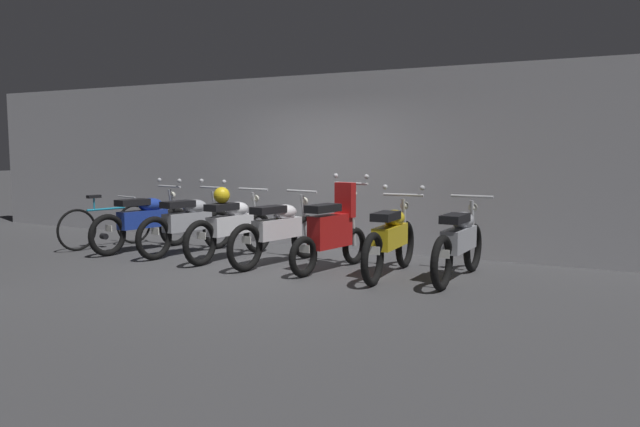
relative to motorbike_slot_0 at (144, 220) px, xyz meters
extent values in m
plane|color=#424244|center=(2.55, -0.59, -0.49)|extent=(80.00, 80.00, 0.00)
cube|color=#ADADB2|center=(2.55, 1.77, 0.93)|extent=(16.00, 0.30, 2.85)
torus|color=black|center=(0.11, 0.61, -0.17)|extent=(0.21, 0.66, 0.65)
torus|color=black|center=(-0.12, -0.67, -0.17)|extent=(0.21, 0.66, 0.65)
cube|color=#1E389E|center=(0.00, -0.03, 0.02)|extent=(0.37, 0.86, 0.28)
ellipsoid|color=#1E389E|center=(0.02, 0.13, 0.24)|extent=(0.34, 0.48, 0.22)
cube|color=black|center=(-0.04, -0.21, 0.30)|extent=(0.33, 0.55, 0.10)
cylinder|color=#B7BABF|center=(0.09, 0.51, 0.52)|extent=(0.56, 0.14, 0.04)
sphere|color=#B7BABF|center=(-0.16, 0.56, 0.62)|extent=(0.07, 0.07, 0.07)
sphere|color=#B7BABF|center=(0.35, 0.46, 0.62)|extent=(0.07, 0.07, 0.07)
cylinder|color=#B7BABF|center=(0.10, 0.56, 0.15)|extent=(0.08, 0.17, 0.65)
sphere|color=silver|center=(0.10, 0.56, 0.37)|extent=(0.12, 0.12, 0.12)
cube|color=white|center=(-0.12, -0.64, -0.07)|extent=(0.16, 0.04, 0.10)
torus|color=black|center=(0.95, 0.69, -0.17)|extent=(0.19, 0.66, 0.65)
torus|color=black|center=(0.74, -0.60, -0.17)|extent=(0.19, 0.66, 0.65)
cube|color=#9EA0A8|center=(0.85, 0.04, 0.02)|extent=(0.35, 0.86, 0.28)
ellipsoid|color=#9EA0A8|center=(0.87, 0.20, 0.24)|extent=(0.33, 0.48, 0.22)
cube|color=black|center=(0.82, -0.14, 0.30)|extent=(0.32, 0.55, 0.10)
cylinder|color=#B7BABF|center=(0.93, 0.58, 0.52)|extent=(0.56, 0.12, 0.04)
sphere|color=#B7BABF|center=(0.68, 0.62, 0.62)|extent=(0.07, 0.07, 0.07)
sphere|color=#B7BABF|center=(1.19, 0.54, 0.62)|extent=(0.07, 0.07, 0.07)
cylinder|color=#B7BABF|center=(0.94, 0.64, 0.15)|extent=(0.08, 0.17, 0.65)
sphere|color=silver|center=(0.94, 0.64, 0.37)|extent=(0.12, 0.12, 0.12)
cube|color=white|center=(0.75, -0.57, -0.07)|extent=(0.16, 0.04, 0.10)
torus|color=black|center=(1.76, 0.64, -0.17)|extent=(0.15, 0.66, 0.65)
torus|color=black|center=(1.64, -0.66, -0.17)|extent=(0.15, 0.66, 0.65)
cube|color=silver|center=(1.70, -0.01, 0.02)|extent=(0.29, 0.85, 0.28)
ellipsoid|color=silver|center=(1.71, 0.15, 0.24)|extent=(0.30, 0.46, 0.22)
cube|color=black|center=(1.68, -0.19, 0.30)|extent=(0.28, 0.54, 0.10)
cylinder|color=#B7BABF|center=(1.75, 0.53, 0.52)|extent=(0.56, 0.08, 0.04)
cylinder|color=#B7BABF|center=(1.75, 0.59, 0.15)|extent=(0.07, 0.16, 0.65)
sphere|color=silver|center=(1.75, 0.59, 0.37)|extent=(0.12, 0.12, 0.12)
cube|color=white|center=(1.64, -0.63, -0.07)|extent=(0.16, 0.03, 0.10)
sphere|color=gold|center=(1.68, -0.19, 0.47)|extent=(0.24, 0.24, 0.24)
torus|color=black|center=(2.67, 0.57, -0.17)|extent=(0.20, 0.66, 0.65)
torus|color=black|center=(2.44, -0.71, -0.17)|extent=(0.20, 0.66, 0.65)
cube|color=silver|center=(2.55, -0.07, 0.02)|extent=(0.36, 0.86, 0.28)
ellipsoid|color=silver|center=(2.58, 0.08, 0.24)|extent=(0.33, 0.48, 0.22)
cube|color=black|center=(2.52, -0.25, 0.30)|extent=(0.33, 0.55, 0.10)
cylinder|color=#B7BABF|center=(2.65, 0.47, 0.52)|extent=(0.56, 0.13, 0.04)
cylinder|color=#B7BABF|center=(2.66, 0.52, 0.15)|extent=(0.08, 0.17, 0.65)
sphere|color=silver|center=(2.66, 0.52, 0.37)|extent=(0.12, 0.12, 0.12)
cube|color=white|center=(2.44, -0.69, -0.07)|extent=(0.16, 0.04, 0.10)
torus|color=black|center=(3.50, 0.46, -0.23)|extent=(0.18, 0.54, 0.53)
torus|color=black|center=(3.30, -0.67, -0.23)|extent=(0.18, 0.54, 0.53)
cube|color=red|center=(3.40, -0.11, 0.04)|extent=(0.34, 0.76, 0.44)
cube|color=red|center=(3.46, 0.23, 0.44)|extent=(0.30, 0.17, 0.48)
cube|color=black|center=(3.37, -0.27, 0.36)|extent=(0.33, 0.55, 0.10)
cylinder|color=#B7BABF|center=(3.49, 0.37, 0.66)|extent=(0.56, 0.13, 0.04)
sphere|color=#B7BABF|center=(3.23, 0.41, 0.76)|extent=(0.07, 0.07, 0.07)
sphere|color=#B7BABF|center=(3.74, 0.32, 0.76)|extent=(0.07, 0.07, 0.07)
cylinder|color=#B7BABF|center=(3.49, 0.41, 0.19)|extent=(0.08, 0.16, 0.85)
sphere|color=silver|center=(3.49, 0.41, 0.51)|extent=(0.12, 0.12, 0.12)
cube|color=white|center=(3.31, -0.65, -0.13)|extent=(0.16, 0.04, 0.10)
torus|color=black|center=(4.22, 0.56, -0.17)|extent=(0.12, 0.65, 0.65)
torus|color=black|center=(4.28, -0.74, -0.17)|extent=(0.12, 0.65, 0.65)
cube|color=gold|center=(4.25, -0.09, 0.02)|extent=(0.26, 0.84, 0.28)
ellipsoid|color=gold|center=(4.25, 0.06, 0.24)|extent=(0.28, 0.45, 0.22)
cube|color=black|center=(4.26, -0.28, 0.30)|extent=(0.26, 0.53, 0.10)
cylinder|color=#B7BABF|center=(4.23, 0.45, 0.52)|extent=(0.56, 0.06, 0.04)
sphere|color=#B7BABF|center=(3.97, 0.44, 0.62)|extent=(0.07, 0.07, 0.07)
sphere|color=#B7BABF|center=(4.49, 0.46, 0.62)|extent=(0.07, 0.07, 0.07)
cylinder|color=#B7BABF|center=(4.23, 0.50, 0.15)|extent=(0.06, 0.16, 0.65)
sphere|color=silver|center=(4.23, 0.50, 0.37)|extent=(0.12, 0.12, 0.12)
cube|color=white|center=(4.28, -0.72, -0.07)|extent=(0.16, 0.02, 0.10)
torus|color=black|center=(5.13, 0.70, -0.17)|extent=(0.11, 0.65, 0.65)
torus|color=black|center=(5.09, -0.60, -0.17)|extent=(0.11, 0.65, 0.65)
cube|color=#9EA0A8|center=(5.11, 0.05, 0.02)|extent=(0.25, 0.84, 0.28)
ellipsoid|color=#9EA0A8|center=(5.11, 0.21, 0.24)|extent=(0.27, 0.45, 0.22)
cube|color=black|center=(5.10, -0.13, 0.30)|extent=(0.26, 0.53, 0.10)
cylinder|color=#B7BABF|center=(5.12, 0.60, 0.52)|extent=(0.56, 0.05, 0.04)
cylinder|color=#B7BABF|center=(5.12, 0.65, 0.15)|extent=(0.06, 0.16, 0.65)
sphere|color=silver|center=(5.12, 0.65, 0.37)|extent=(0.12, 0.12, 0.12)
cube|color=white|center=(5.09, -0.57, -0.07)|extent=(0.16, 0.02, 0.10)
torus|color=black|center=(-0.70, 0.49, -0.15)|extent=(0.19, 0.67, 0.68)
torus|color=black|center=(-0.93, -0.53, -0.15)|extent=(0.19, 0.67, 0.68)
cylinder|color=teal|center=(-0.82, -0.02, 0.15)|extent=(0.19, 0.67, 0.04)
cylinder|color=teal|center=(-0.86, -0.22, 0.25)|extent=(0.03, 0.03, 0.22)
cube|color=black|center=(-0.86, -0.22, 0.37)|extent=(0.15, 0.24, 0.05)
cylinder|color=#B7BABF|center=(-0.73, 0.37, 0.33)|extent=(0.49, 0.14, 0.03)
cylinder|color=black|center=(-0.83, -0.07, -0.31)|extent=(0.14, 0.12, 0.10)
camera|label=1|loc=(7.09, -7.51, 1.13)|focal=34.88mm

